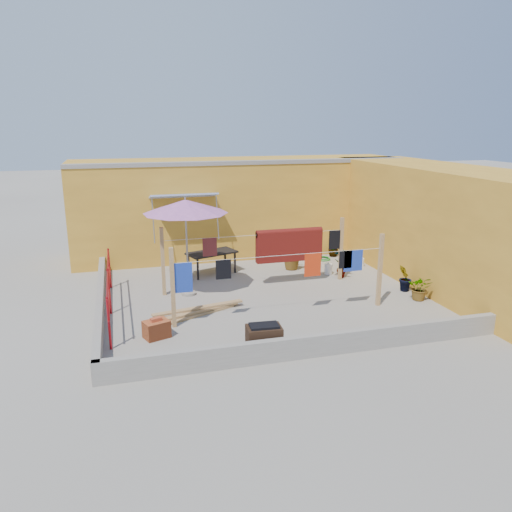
% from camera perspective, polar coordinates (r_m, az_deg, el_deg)
% --- Properties ---
extents(ground, '(80.00, 80.00, 0.00)m').
position_cam_1_polar(ground, '(13.01, 0.99, -4.58)').
color(ground, '#9E998E').
rests_on(ground, ground).
extents(wall_back, '(11.00, 3.27, 3.21)m').
position_cam_1_polar(wall_back, '(17.14, -1.91, 5.74)').
color(wall_back, gold).
rests_on(wall_back, ground).
extents(wall_right, '(2.40, 9.00, 3.20)m').
position_cam_1_polar(wall_right, '(14.89, 20.59, 3.35)').
color(wall_right, gold).
rests_on(wall_right, ground).
extents(parapet_front, '(8.30, 0.16, 0.44)m').
position_cam_1_polar(parapet_front, '(9.81, 7.10, -10.08)').
color(parapet_front, gray).
rests_on(parapet_front, ground).
extents(parapet_left, '(0.16, 7.30, 0.44)m').
position_cam_1_polar(parapet_left, '(12.46, -17.37, -5.12)').
color(parapet_left, gray).
rests_on(parapet_left, ground).
extents(red_railing, '(0.05, 4.20, 1.10)m').
position_cam_1_polar(red_railing, '(12.10, -16.48, -3.14)').
color(red_railing, '#A71018').
rests_on(red_railing, ground).
extents(clothesline_rig, '(5.09, 2.35, 1.80)m').
position_cam_1_polar(clothesline_rig, '(13.42, 3.43, 0.76)').
color(clothesline_rig, tan).
rests_on(clothesline_rig, ground).
extents(patio_umbrella, '(2.36, 2.36, 2.58)m').
position_cam_1_polar(patio_umbrella, '(12.66, -8.07, 5.56)').
color(patio_umbrella, gray).
rests_on(patio_umbrella, ground).
extents(outdoor_table, '(1.59, 1.14, 0.67)m').
position_cam_1_polar(outdoor_table, '(14.80, -5.08, 0.23)').
color(outdoor_table, black).
rests_on(outdoor_table, ground).
extents(brick_stack, '(0.60, 0.52, 0.44)m').
position_cam_1_polar(brick_stack, '(10.72, -11.30, -8.18)').
color(brick_stack, '#A24825').
rests_on(brick_stack, ground).
extents(lumber_pile, '(2.32, 1.08, 0.15)m').
position_cam_1_polar(lumber_pile, '(11.83, -6.88, -6.37)').
color(lumber_pile, tan).
rests_on(lumber_pile, ground).
extents(brazier, '(0.70, 0.50, 0.60)m').
position_cam_1_polar(brazier, '(9.80, 0.92, -9.51)').
color(brazier, '#321E13').
rests_on(brazier, ground).
extents(white_basin, '(0.49, 0.49, 0.09)m').
position_cam_1_polar(white_basin, '(10.15, 5.51, -10.21)').
color(white_basin, white).
rests_on(white_basin, ground).
extents(water_jug_a, '(0.23, 0.23, 0.36)m').
position_cam_1_polar(water_jug_a, '(14.96, 8.27, -1.48)').
color(water_jug_a, white).
rests_on(water_jug_a, ground).
extents(water_jug_b, '(0.19, 0.19, 0.31)m').
position_cam_1_polar(water_jug_b, '(15.96, 11.88, -0.70)').
color(water_jug_b, white).
rests_on(water_jug_b, ground).
extents(green_hose, '(0.50, 0.50, 0.07)m').
position_cam_1_polar(green_hose, '(16.56, 7.65, -0.30)').
color(green_hose, '#1A751C').
rests_on(green_hose, ground).
extents(plant_back_a, '(0.81, 0.71, 0.87)m').
position_cam_1_polar(plant_back_a, '(15.30, 4.21, 0.07)').
color(plant_back_a, '#1E5418').
rests_on(plant_back_a, ground).
extents(plant_back_b, '(0.44, 0.44, 0.59)m').
position_cam_1_polar(plant_back_b, '(16.95, 8.83, 0.93)').
color(plant_back_b, '#1E5418').
rests_on(plant_back_b, ground).
extents(plant_right_a, '(0.56, 0.51, 0.88)m').
position_cam_1_polar(plant_right_a, '(14.63, 9.84, -0.77)').
color(plant_right_a, '#1E5418').
rests_on(plant_right_a, ground).
extents(plant_right_b, '(0.50, 0.52, 0.73)m').
position_cam_1_polar(plant_right_b, '(13.82, 16.68, -2.45)').
color(plant_right_b, '#1E5418').
rests_on(plant_right_b, ground).
extents(plant_right_c, '(0.77, 0.76, 0.65)m').
position_cam_1_polar(plant_right_c, '(13.28, 18.26, -3.48)').
color(plant_right_c, '#1E5418').
rests_on(plant_right_c, ground).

